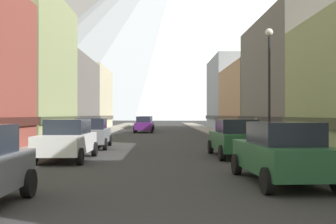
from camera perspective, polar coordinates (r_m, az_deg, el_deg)
The scene contains 17 objects.
sidewalk_left at distance 39.77m, azimuth -10.54°, elevation -3.13°, with size 2.50×100.00×0.15m, color gray.
sidewalk_right at distance 39.67m, azimuth 7.59°, elevation -3.14°, with size 2.50×100.00×0.15m, color gray.
storefront_left_2 at distance 33.60m, azimuth -21.45°, elevation 5.53°, with size 8.02×11.83×11.22m.
storefront_left_3 at distance 45.38m, azimuth -15.20°, elevation 2.16°, with size 6.87×13.39×8.27m.
storefront_left_4 at distance 58.66m, azimuth -12.20°, elevation 1.79°, with size 7.39×13.44×8.69m.
storefront_right_2 at distance 31.43m, azimuth 20.15°, elevation 3.99°, with size 8.56×12.75×9.05m.
storefront_right_3 at distance 43.89m, azimuth 13.40°, elevation 1.56°, with size 7.79×13.28×7.19m.
storefront_right_4 at distance 56.82m, azimuth 10.52°, elevation 2.46°, with size 8.66×12.86×9.91m.
car_left_1 at distance 17.92m, azimuth -14.29°, elevation -3.86°, with size 2.09×4.42×1.78m.
car_left_2 at distance 24.04m, azimuth -10.87°, elevation -2.97°, with size 2.24×4.48×1.78m.
car_right_0 at distance 12.03m, azimuth 15.98°, elevation -5.57°, with size 2.22×4.47×1.78m.
car_right_1 at distance 18.91m, azimuth 9.65°, elevation -3.68°, with size 2.14×4.44×1.78m.
car_driving_0 at distance 51.43m, azimuth -3.17°, elevation -1.58°, with size 2.06×4.40×1.78m.
car_driving_1 at distance 44.28m, azimuth -3.51°, elevation -1.78°, with size 2.06×4.40×1.78m.
pedestrian_0 at distance 25.42m, azimuth 12.51°, elevation -2.85°, with size 0.36×0.36×1.60m.
streetlamp_right at distance 19.15m, azimuth 14.33°, elevation 5.62°, with size 0.36×0.36×5.86m.
mountain_backdrop at distance 272.04m, azimuth 2.85°, elevation 12.89°, with size 271.65×271.65×128.78m, color silver.
Camera 1 is at (0.30, -4.18, 1.99)m, focal length 42.43 mm.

